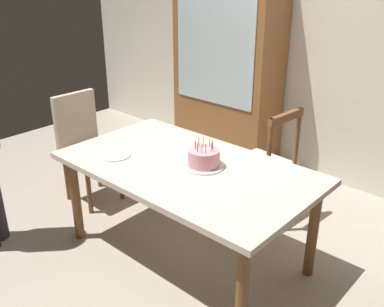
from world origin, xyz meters
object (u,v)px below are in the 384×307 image
at_px(plate_far_side, 199,151).
at_px(chair_spindle_back, 264,166).
at_px(birthday_cake, 204,159).
at_px(plate_near_celebrant, 115,155).
at_px(dining_table, 187,176).
at_px(china_cabinet, 227,71).
at_px(chair_upholstered, 85,142).

bearing_deg(plate_far_side, chair_spindle_back, 72.50).
xyz_separation_m(birthday_cake, plate_near_celebrant, (-0.58, -0.28, -0.05)).
bearing_deg(plate_near_celebrant, chair_spindle_back, 60.97).
bearing_deg(plate_far_side, dining_table, -68.84).
xyz_separation_m(plate_far_side, china_cabinet, (-0.78, 1.33, 0.22)).
distance_m(plate_near_celebrant, chair_upholstered, 0.85).
xyz_separation_m(plate_near_celebrant, chair_spindle_back, (0.58, 1.04, -0.27)).
height_order(dining_table, plate_near_celebrant, plate_near_celebrant).
relative_size(plate_near_celebrant, chair_spindle_back, 0.23).
xyz_separation_m(plate_far_side, chair_spindle_back, (0.19, 0.59, -0.27)).
bearing_deg(dining_table, birthday_cake, 30.90).
relative_size(birthday_cake, chair_spindle_back, 0.29).
bearing_deg(china_cabinet, dining_table, -60.97).
xyz_separation_m(birthday_cake, chair_upholstered, (-1.36, -0.01, -0.25)).
distance_m(chair_spindle_back, china_cabinet, 1.31).
height_order(dining_table, chair_spindle_back, chair_spindle_back).
bearing_deg(dining_table, plate_far_side, 111.16).
xyz_separation_m(dining_table, chair_upholstered, (-1.26, 0.05, -0.11)).
distance_m(plate_far_side, chair_upholstered, 1.20).
bearing_deg(dining_table, plate_near_celebrant, -154.84).
bearing_deg(chair_upholstered, plate_near_celebrant, -19.52).
xyz_separation_m(chair_upholstered, china_cabinet, (0.39, 1.51, 0.42)).
distance_m(dining_table, china_cabinet, 1.81).
bearing_deg(chair_spindle_back, plate_near_celebrant, -119.03).
bearing_deg(plate_far_side, birthday_cake, -41.19).
bearing_deg(birthday_cake, chair_spindle_back, 90.07).
bearing_deg(china_cabinet, birthday_cake, -57.20).
distance_m(dining_table, birthday_cake, 0.18).
height_order(plate_near_celebrant, chair_spindle_back, chair_spindle_back).
height_order(birthday_cake, chair_upholstered, chair_upholstered).
distance_m(dining_table, plate_near_celebrant, 0.53).
distance_m(birthday_cake, plate_far_side, 0.25).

